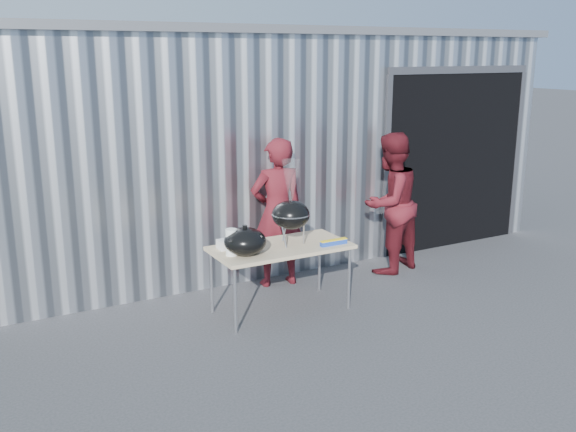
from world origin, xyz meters
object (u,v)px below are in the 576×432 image
kettle_grill (291,207)px  person_cook (277,213)px  person_bystander (390,203)px  folding_table (281,249)px

kettle_grill → person_cook: size_ratio=0.51×
kettle_grill → person_cook: (0.24, 0.78, -0.26)m
person_cook → person_bystander: size_ratio=1.00×
folding_table → person_bystander: size_ratio=0.83×
folding_table → person_bystander: bearing=15.6°
folding_table → person_cook: size_ratio=0.83×
kettle_grill → person_cook: bearing=72.8°
kettle_grill → person_bystander: person_bystander is taller
folding_table → kettle_grill: 0.48m
person_cook → folding_table: bearing=71.7°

